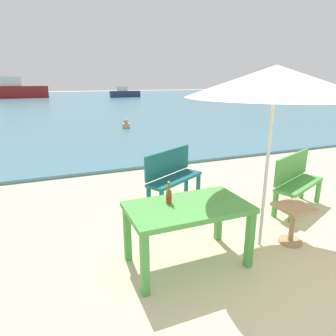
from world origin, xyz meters
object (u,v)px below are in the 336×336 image
picnic_table_green (188,214)px  beer_bottle_amber (169,196)px  side_table_wood (293,219)px  bench_green_right (296,178)px  swimmer_person (126,125)px  patio_umbrella (275,82)px  bench_teal_center (172,173)px  boat_tanker (256,89)px  boat_fishing_trawler (17,90)px  boat_sailboat (125,93)px

picnic_table_green → beer_bottle_amber: 0.30m
picnic_table_green → side_table_wood: (1.51, -0.11, -0.30)m
bench_green_right → swimmer_person: 9.22m
beer_bottle_amber → patio_umbrella: (1.27, -0.13, 1.26)m
side_table_wood → bench_teal_center: bench_teal_center is taller
picnic_table_green → boat_tanker: 45.47m
beer_bottle_amber → swimmer_person: size_ratio=0.65×
bench_green_right → boat_fishing_trawler: boat_fishing_trawler is taller
patio_umbrella → boat_sailboat: 34.27m
patio_umbrella → boat_tanker: size_ratio=0.48×
boat_tanker → side_table_wood: bearing=-127.5°
picnic_table_green → boat_tanker: size_ratio=0.29×
bench_teal_center → swimmer_person: 8.26m
bench_green_right → boat_sailboat: bearing=80.6°
boat_fishing_trawler → boat_tanker: (32.78, -1.53, -0.23)m
boat_sailboat → boat_tanker: bearing=4.7°
boat_tanker → bench_green_right: bearing=-127.3°
beer_bottle_amber → bench_teal_center: 1.85m
boat_sailboat → swimmer_person: bearing=-104.2°
bench_green_right → boat_fishing_trawler: (-6.49, 36.06, 0.39)m
side_table_wood → bench_green_right: 1.25m
patio_umbrella → boat_sailboat: patio_umbrella is taller
boat_fishing_trawler → side_table_wood: bearing=-81.4°
boat_tanker → bench_teal_center: bearing=-130.0°
bench_green_right → swimmer_person: (-0.56, 9.20, -0.30)m
boat_sailboat → boat_fishing_trawler: (-11.92, 3.24, 0.38)m
picnic_table_green → patio_umbrella: patio_umbrella is taller
picnic_table_green → patio_umbrella: (1.09, 0.00, 1.47)m
picnic_table_green → bench_teal_center: bench_teal_center is taller
boat_sailboat → bench_green_right: bearing=-99.4°
side_table_wood → boat_tanker: size_ratio=0.11×
boat_tanker → patio_umbrella: bearing=-128.0°
beer_bottle_amber → side_table_wood: beer_bottle_amber is taller
patio_umbrella → picnic_table_green: bearing=-179.8°
picnic_table_green → boat_fishing_trawler: 37.04m
patio_umbrella → beer_bottle_amber: bearing=174.2°
beer_bottle_amber → boat_fishing_trawler: (-3.91, 36.68, 0.08)m
beer_bottle_amber → patio_umbrella: patio_umbrella is taller
patio_umbrella → boat_sailboat: (6.73, 33.56, -1.57)m
bench_green_right → patio_umbrella: bearing=-150.1°
picnic_table_green → swimmer_person: 10.13m
boat_fishing_trawler → bench_teal_center: bearing=-82.4°
beer_bottle_amber → bench_green_right: 2.67m
side_table_wood → bench_teal_center: (-0.95, 1.91, 0.19)m
side_table_wood → boat_sailboat: (6.31, 33.68, 0.20)m
patio_umbrella → boat_tanker: (27.60, 35.28, -1.41)m
boat_fishing_trawler → boat_tanker: bearing=-2.7°
bench_teal_center → boat_sailboat: size_ratio=0.34×
picnic_table_green → boat_sailboat: bearing=76.9°
swimmer_person → boat_fishing_trawler: 27.51m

